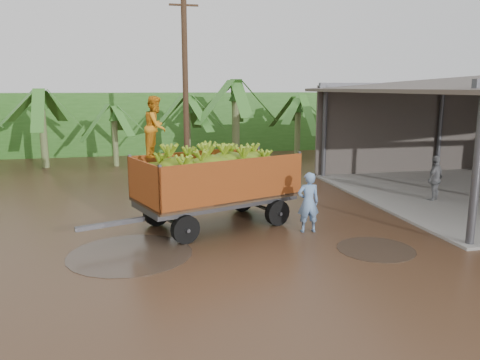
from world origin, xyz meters
The scene contains 7 objects.
ground centered at (0.00, 0.00, 0.00)m, with size 100.00×100.00×0.00m, color black.
hedge_north centered at (-2.00, 16.00, 1.80)m, with size 22.00×3.00×3.60m, color #2D661E.
banana_trailer centered at (-0.60, -0.51, 1.36)m, with size 6.18×3.54×3.70m.
man_blue centered at (1.78, -1.66, 0.83)m, with size 0.61×0.40×1.67m, color #668BBA.
man_grey centered at (7.27, 0.59, 0.82)m, with size 0.96×0.40×1.63m, color slate.
utility_pole centered at (-0.59, 6.76, 3.95)m, with size 1.20×0.24×7.80m.
banana_plants centered at (-4.78, 6.85, 1.89)m, with size 24.54×20.30×4.38m.
Camera 1 is at (-2.77, -13.33, 3.91)m, focal length 35.00 mm.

